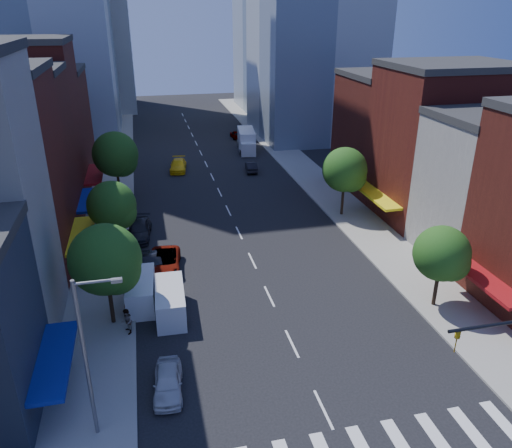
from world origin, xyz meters
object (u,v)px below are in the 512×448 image
at_px(parked_car_third, 165,262).
at_px(parked_car_rear, 139,230).
at_px(cargo_van_near, 141,292).
at_px(parked_car_front, 168,382).
at_px(cargo_van_far, 170,303).
at_px(box_truck, 247,141).
at_px(pedestrian_far, 127,322).
at_px(taxi, 178,165).
at_px(parked_car_second, 152,264).
at_px(traffic_car_far, 236,134).
at_px(pedestrian_near, 127,302).
at_px(traffic_car_oncoming, 251,167).

xyz_separation_m(parked_car_third, parked_car_rear, (-2.00, 7.17, 0.00)).
height_order(parked_car_third, cargo_van_near, cargo_van_near).
height_order(parked_car_front, cargo_van_far, cargo_van_far).
bearing_deg(box_truck, pedestrian_far, -104.21).
distance_m(parked_car_rear, taxi, 21.26).
distance_m(parked_car_second, traffic_car_far, 46.62).
bearing_deg(parked_car_second, box_truck, 60.25).
height_order(cargo_van_far, pedestrian_far, cargo_van_far).
distance_m(box_truck, pedestrian_near, 45.43).
bearing_deg(parked_car_third, pedestrian_near, -110.01).
bearing_deg(pedestrian_near, traffic_car_oncoming, -32.98).
bearing_deg(parked_car_rear, taxi, 81.33).
bearing_deg(traffic_car_far, pedestrian_near, 67.77).
relative_size(taxi, pedestrian_far, 2.78).
bearing_deg(parked_car_front, box_truck, 78.00).
bearing_deg(box_truck, taxi, -136.90).
height_order(cargo_van_near, box_truck, box_truck).
relative_size(cargo_van_far, pedestrian_far, 2.79).
relative_size(cargo_van_near, traffic_car_far, 1.32).
xyz_separation_m(parked_car_second, traffic_car_far, (15.56, 43.95, -0.08)).
relative_size(taxi, traffic_car_far, 1.33).
relative_size(parked_car_rear, pedestrian_far, 2.85).
distance_m(box_truck, pedestrian_far, 47.64).
height_order(cargo_van_far, pedestrian_near, pedestrian_near).
relative_size(box_truck, pedestrian_near, 4.07).
bearing_deg(parked_car_second, parked_car_rear, 91.15).
distance_m(cargo_van_near, box_truck, 43.89).
relative_size(parked_car_third, taxi, 1.07).
height_order(parked_car_second, cargo_van_near, cargo_van_near).
xyz_separation_m(parked_car_front, parked_car_third, (0.70, 14.65, 0.06)).
xyz_separation_m(cargo_van_far, pedestrian_far, (-3.00, -1.68, 0.00)).
relative_size(parked_car_third, box_truck, 0.68).
xyz_separation_m(parked_car_third, pedestrian_far, (-3.00, -8.58, 0.31)).
xyz_separation_m(cargo_van_near, traffic_car_oncoming, (14.99, 30.19, -0.38)).
height_order(parked_car_rear, traffic_car_far, parked_car_rear).
bearing_deg(box_truck, traffic_car_far, 97.96).
relative_size(traffic_car_oncoming, traffic_car_far, 1.04).
distance_m(traffic_car_far, pedestrian_near, 53.04).
bearing_deg(parked_car_second, cargo_van_far, -87.23).
xyz_separation_m(parked_car_front, box_truck, (15.26, 50.37, 0.79)).
xyz_separation_m(parked_car_second, box_truck, (15.64, 35.77, 0.75)).
height_order(parked_car_second, cargo_van_far, cargo_van_far).
height_order(parked_car_third, pedestrian_far, pedestrian_far).
bearing_deg(parked_car_front, pedestrian_near, 110.03).
xyz_separation_m(parked_car_rear, cargo_van_far, (2.00, -14.06, 0.31)).
relative_size(cargo_van_near, taxi, 0.99).
height_order(parked_car_front, parked_car_second, parked_car_second).
xyz_separation_m(cargo_van_near, box_truck, (16.57, 40.64, 0.44)).
height_order(parked_car_third, pedestrian_near, pedestrian_near).
height_order(parked_car_third, taxi, parked_car_third).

